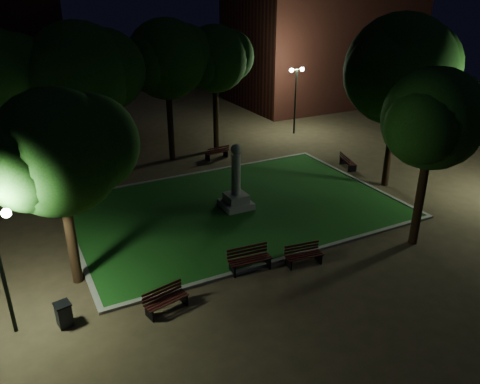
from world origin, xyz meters
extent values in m
plane|color=#443624|center=(0.00, 0.00, 0.00)|extent=(80.00, 80.00, 0.00)
cube|color=#184A15|center=(0.00, 2.00, 0.04)|extent=(15.00, 10.00, 0.08)
cube|color=slate|center=(0.00, -3.10, 0.06)|extent=(15.40, 0.20, 0.12)
cube|color=slate|center=(0.00, 7.10, 0.06)|extent=(15.40, 0.20, 0.12)
cube|color=slate|center=(-7.60, 2.00, 0.06)|extent=(0.20, 10.00, 0.12)
cube|color=slate|center=(7.60, 2.00, 0.06)|extent=(0.20, 10.00, 0.12)
cube|color=gray|center=(0.00, 2.00, 0.23)|extent=(1.40, 1.40, 0.30)
cube|color=gray|center=(0.00, 2.00, 0.58)|extent=(1.00, 1.00, 0.40)
cylinder|color=gray|center=(0.00, 2.00, 1.78)|extent=(0.44, 0.44, 2.00)
sphere|color=gray|center=(0.00, 2.00, 3.03)|extent=(0.50, 0.50, 0.50)
cube|color=#532018|center=(18.00, 20.00, 6.00)|extent=(16.00, 10.00, 12.00)
cylinder|color=black|center=(-7.96, -0.82, 1.85)|extent=(0.36, 0.36, 3.69)
sphere|color=#1B4712|center=(-7.96, -0.82, 4.97)|extent=(4.27, 4.27, 4.27)
sphere|color=#1B4712|center=(-6.89, -0.62, 5.07)|extent=(3.41, 3.41, 3.41)
sphere|color=#1B4712|center=(-8.81, -1.12, 4.87)|extent=(3.20, 3.20, 3.20)
cylinder|color=black|center=(-5.68, 7.41, 2.29)|extent=(0.36, 0.36, 4.58)
sphere|color=#1B4712|center=(-5.68, 7.41, 6.09)|extent=(5.02, 5.02, 5.02)
sphere|color=#1B4712|center=(-4.43, 7.61, 6.19)|extent=(4.01, 4.01, 4.01)
sphere|color=#1B4712|center=(-6.69, 7.11, 5.99)|extent=(3.76, 3.76, 3.76)
cylinder|color=black|center=(2.90, 10.57, 2.33)|extent=(0.36, 0.36, 4.66)
sphere|color=#1B4712|center=(2.90, 10.57, 5.89)|extent=(4.10, 4.10, 4.10)
sphere|color=#1B4712|center=(3.93, 10.77, 5.99)|extent=(3.28, 3.28, 3.28)
sphere|color=#1B4712|center=(2.08, 10.27, 5.79)|extent=(3.08, 3.08, 3.08)
cylinder|color=black|center=(8.58, 0.94, 2.25)|extent=(0.36, 0.36, 4.50)
sphere|color=#1B4712|center=(8.58, 0.94, 6.16)|extent=(5.54, 5.54, 5.54)
sphere|color=#1B4712|center=(9.96, 1.14, 6.26)|extent=(4.43, 4.43, 4.43)
sphere|color=#1B4712|center=(7.47, 0.64, 6.06)|extent=(4.15, 4.15, 4.15)
cylinder|color=black|center=(5.12, -4.41, 2.09)|extent=(0.36, 0.36, 4.19)
sphere|color=#1B4712|center=(5.12, -4.41, 5.36)|extent=(3.90, 3.90, 3.90)
sphere|color=#1B4712|center=(6.10, -4.21, 5.46)|extent=(3.12, 3.12, 3.12)
sphere|color=#1B4712|center=(4.34, -4.71, 5.26)|extent=(2.93, 2.93, 2.93)
cylinder|color=black|center=(-9.61, 7.52, 2.36)|extent=(0.36, 0.36, 4.72)
sphere|color=#1B4712|center=(-8.43, 7.72, 6.24)|extent=(3.79, 3.79, 3.79)
cylinder|color=black|center=(-0.31, 10.22, 2.37)|extent=(0.36, 0.36, 4.74)
sphere|color=#1B4712|center=(-0.31, 10.22, 6.12)|extent=(4.62, 4.62, 4.62)
sphere|color=#1B4712|center=(0.84, 10.42, 6.22)|extent=(3.69, 3.69, 3.69)
sphere|color=#1B4712|center=(-1.23, 9.92, 6.02)|extent=(3.46, 3.46, 3.46)
cylinder|color=black|center=(-10.18, -2.75, 2.01)|extent=(0.12, 0.12, 4.03)
sphere|color=#D8FFD8|center=(-9.73, -2.75, 4.03)|extent=(0.28, 0.28, 0.28)
cylinder|color=black|center=(9.64, 11.52, 2.31)|extent=(0.12, 0.12, 4.62)
cylinder|color=black|center=(9.64, 11.52, 4.62)|extent=(0.90, 0.08, 0.08)
sphere|color=#D8FFD8|center=(9.19, 11.52, 4.62)|extent=(0.28, 0.28, 0.28)
sphere|color=#D8FFD8|center=(10.09, 11.52, 4.62)|extent=(0.28, 0.28, 0.28)
cube|color=black|center=(-2.72, -3.03, 0.23)|extent=(0.11, 0.58, 0.46)
cube|color=black|center=(-1.27, -3.15, 0.23)|extent=(0.11, 0.58, 0.46)
cube|color=black|center=(-2.02, -3.32, 0.47)|extent=(1.67, 0.23, 0.04)
cube|color=black|center=(-2.00, -3.17, 0.47)|extent=(1.67, 0.23, 0.04)
cube|color=black|center=(-1.99, -3.03, 0.47)|extent=(1.67, 0.23, 0.04)
cube|color=black|center=(-1.98, -2.88, 0.47)|extent=(1.67, 0.23, 0.04)
cube|color=black|center=(-1.98, -2.82, 0.57)|extent=(1.66, 0.20, 0.10)
cube|color=black|center=(-1.98, -2.82, 0.72)|extent=(1.66, 0.20, 0.10)
cube|color=black|center=(-1.98, -2.82, 0.86)|extent=(1.66, 0.20, 0.10)
cube|color=black|center=(-0.58, -3.61, 0.20)|extent=(0.12, 0.51, 0.40)
cube|color=black|center=(0.69, -3.79, 0.20)|extent=(0.12, 0.51, 0.40)
cube|color=black|center=(0.03, -3.90, 0.41)|extent=(1.47, 0.28, 0.04)
cube|color=black|center=(0.04, -3.77, 0.41)|extent=(1.47, 0.28, 0.04)
cube|color=black|center=(0.06, -3.65, 0.41)|extent=(1.47, 0.28, 0.04)
cube|color=black|center=(0.08, -3.52, 0.41)|extent=(1.47, 0.28, 0.04)
cube|color=black|center=(0.09, -3.46, 0.51)|extent=(1.46, 0.25, 0.09)
cube|color=black|center=(0.09, -3.46, 0.63)|extent=(1.46, 0.25, 0.09)
cube|color=black|center=(0.09, -3.46, 0.76)|extent=(1.46, 0.25, 0.09)
cube|color=black|center=(-6.26, -4.10, 0.21)|extent=(0.16, 0.51, 0.41)
cube|color=black|center=(-4.99, -3.83, 0.21)|extent=(0.16, 0.51, 0.41)
cube|color=black|center=(-5.58, -4.17, 0.42)|extent=(1.48, 0.39, 0.04)
cube|color=black|center=(-5.61, -4.04, 0.42)|extent=(1.48, 0.39, 0.04)
cube|color=black|center=(-5.64, -3.91, 0.42)|extent=(1.48, 0.39, 0.04)
cube|color=black|center=(-5.67, -3.79, 0.42)|extent=(1.48, 0.39, 0.04)
cube|color=black|center=(-5.68, -3.73, 0.51)|extent=(1.47, 0.37, 0.09)
cube|color=black|center=(-5.68, -3.73, 0.64)|extent=(1.47, 0.37, 0.09)
cube|color=black|center=(-5.68, -3.73, 0.77)|extent=(1.47, 0.37, 0.09)
cube|color=black|center=(8.28, 3.29, 0.21)|extent=(0.51, 0.21, 0.41)
cube|color=black|center=(8.67, 4.55, 0.21)|extent=(0.51, 0.21, 0.41)
cube|color=black|center=(8.67, 3.86, 0.42)|extent=(0.53, 1.47, 0.04)
cube|color=black|center=(8.54, 3.90, 0.42)|extent=(0.53, 1.47, 0.04)
cube|color=black|center=(8.42, 3.94, 0.42)|extent=(0.53, 1.47, 0.04)
cube|color=black|center=(8.29, 3.98, 0.42)|extent=(0.53, 1.47, 0.04)
cube|color=black|center=(8.24, 3.99, 0.52)|extent=(0.50, 1.46, 0.09)
cube|color=black|center=(8.24, 3.99, 0.65)|extent=(0.50, 1.46, 0.09)
cube|color=black|center=(8.24, 3.99, 0.78)|extent=(0.50, 1.46, 0.09)
cube|color=black|center=(2.89, 9.15, 0.21)|extent=(0.10, 0.52, 0.41)
cube|color=black|center=(1.58, 9.04, 0.21)|extent=(0.10, 0.52, 0.41)
cube|color=black|center=(2.21, 9.30, 0.42)|extent=(1.50, 0.21, 0.04)
cube|color=black|center=(2.23, 9.17, 0.42)|extent=(1.50, 0.21, 0.04)
cube|color=black|center=(2.24, 9.04, 0.42)|extent=(1.50, 0.21, 0.04)
cube|color=black|center=(2.25, 8.91, 0.42)|extent=(1.50, 0.21, 0.04)
cube|color=black|center=(2.25, 8.85, 0.52)|extent=(1.50, 0.18, 0.09)
cube|color=black|center=(2.25, 8.85, 0.65)|extent=(1.50, 0.18, 0.09)
cube|color=black|center=(2.25, 8.85, 0.78)|extent=(1.50, 0.18, 0.09)
cube|color=black|center=(-8.75, -3.17, 0.39)|extent=(0.50, 0.50, 0.77)
cube|color=black|center=(-8.75, -3.17, 0.80)|extent=(0.56, 0.56, 0.05)
camera|label=1|loc=(-9.31, -16.39, 9.90)|focal=35.00mm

